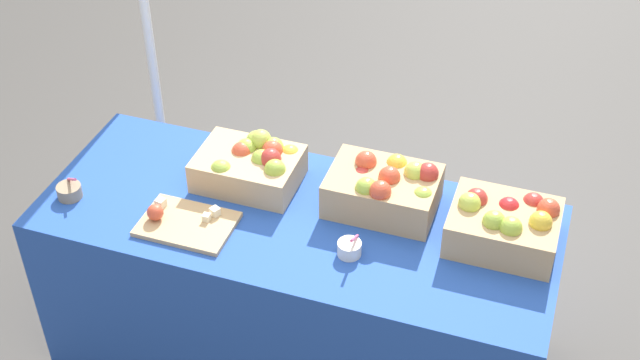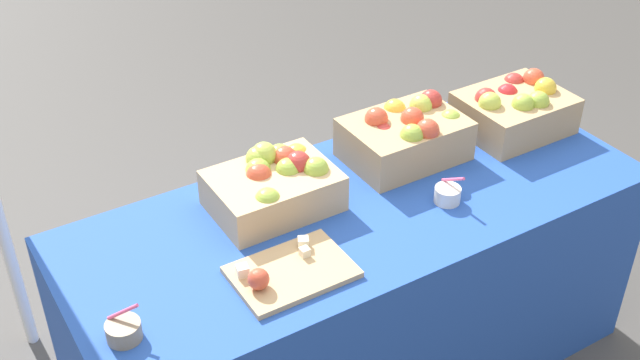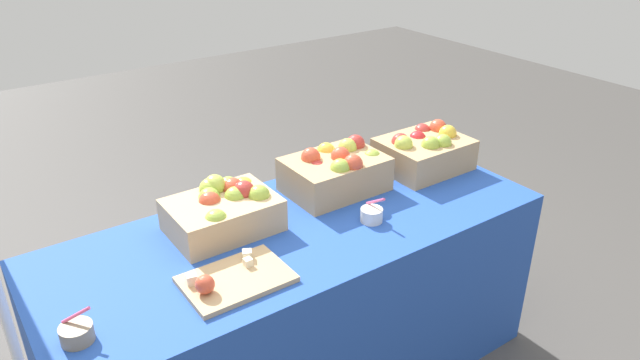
% 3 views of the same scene
% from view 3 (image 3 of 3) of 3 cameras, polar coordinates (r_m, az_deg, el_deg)
% --- Properties ---
extents(table, '(1.90, 0.76, 0.74)m').
position_cam_3_polar(table, '(2.41, -2.02, -11.97)').
color(table, '#234CAD').
rests_on(table, ground_plane).
extents(apple_crate_left, '(0.37, 0.30, 0.18)m').
position_cam_3_polar(apple_crate_left, '(2.64, 10.03, 2.81)').
color(apple_crate_left, tan).
rests_on(apple_crate_left, table).
extents(apple_crate_middle, '(0.40, 0.28, 0.19)m').
position_cam_3_polar(apple_crate_middle, '(2.41, 1.56, 0.92)').
color(apple_crate_middle, tan).
rests_on(apple_crate_middle, table).
extents(apple_crate_right, '(0.38, 0.28, 0.18)m').
position_cam_3_polar(apple_crate_right, '(2.17, -9.25, -2.75)').
color(apple_crate_right, tan).
rests_on(apple_crate_right, table).
extents(cutting_board_front, '(0.33, 0.23, 0.08)m').
position_cam_3_polar(cutting_board_front, '(1.91, -8.52, -9.47)').
color(cutting_board_front, tan).
rests_on(cutting_board_front, table).
extents(sample_bowl_near, '(0.10, 0.09, 0.10)m').
position_cam_3_polar(sample_bowl_near, '(1.80, -22.47, -13.52)').
color(sample_bowl_near, gray).
rests_on(sample_bowl_near, table).
extents(sample_bowl_mid, '(0.08, 0.10, 0.11)m').
position_cam_3_polar(sample_bowl_mid, '(2.21, 5.02, -3.35)').
color(sample_bowl_mid, silver).
rests_on(sample_bowl_mid, table).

